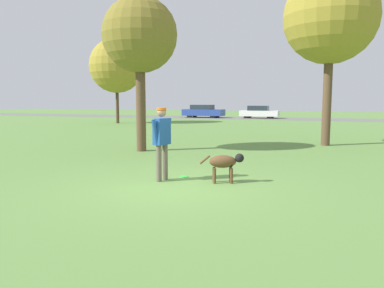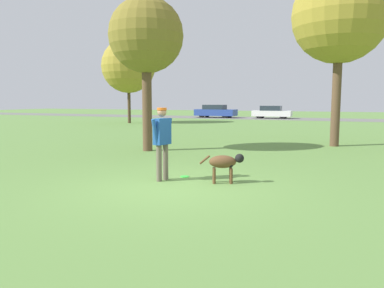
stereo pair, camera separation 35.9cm
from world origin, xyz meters
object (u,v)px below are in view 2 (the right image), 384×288
Objects in this scene: parked_car_white at (272,112)px; tree_far_left at (128,66)px; parked_car_blue at (215,111)px; frisbee at (185,176)px; tree_near_left at (146,37)px; person at (162,137)px; dog at (225,163)px; tree_mid_center at (340,16)px.

tree_far_left is at bearing -128.29° from parked_car_white.
parked_car_blue is at bearing -175.90° from parked_car_white.
tree_near_left is at bearing 129.40° from frisbee.
tree_far_left is 16.38m from parked_car_white.
person is 0.25× the size of tree_far_left.
dog is at bearing -68.91° from parked_car_blue.
parked_car_blue is at bearing 119.81° from tree_mid_center.
dog is 10.03m from tree_mid_center.
frisbee is at bearing -54.80° from tree_far_left.
tree_far_left is 17.87m from tree_near_left.
person is 1.23m from frisbee.
tree_far_left reaches higher than frisbee.
parked_car_blue is at bearing 31.05° from person.
dog is 4.55× the size of frisbee.
tree_mid_center is 1.04× the size of tree_far_left.
tree_mid_center is (3.29, 8.23, 5.29)m from frisbee.
tree_near_left reaches higher than parked_car_white.
parked_car_white is at bearing 20.29° from person.
frisbee is at bearing -70.66° from parked_car_blue.
dog is at bearing -82.16° from parked_car_white.
frisbee is at bearing -50.60° from tree_near_left.
person is at bearing -57.20° from tree_near_left.
frisbee is 0.04× the size of tree_near_left.
frisbee is at bearing -14.83° from person.
tree_mid_center reaches higher than tree_far_left.
dog is at bearing -104.13° from tree_mid_center.
parked_car_blue is 1.13× the size of parked_car_white.
parked_car_white is at bearing 52.34° from tree_far_left.
tree_near_left reaches higher than dog.
tree_mid_center is at bearing 54.84° from dog.
tree_mid_center is at bearing -58.24° from parked_car_blue.
parked_car_white reaches higher than frisbee.
dog is 32.97m from parked_car_blue.
parked_car_white is at bearing 77.43° from dog.
person is at bearing 170.22° from dog.
person is at bearing -84.84° from parked_car_white.
tree_far_left is at bearing 125.20° from frisbee.
tree_far_left is at bearing 147.46° from tree_mid_center.
tree_far_left is (-12.93, 19.38, 3.71)m from person.
dog is 0.22× the size of parked_car_blue.
tree_near_left is (-6.56, -4.25, -1.04)m from tree_mid_center.
person reaches higher than frisbee.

